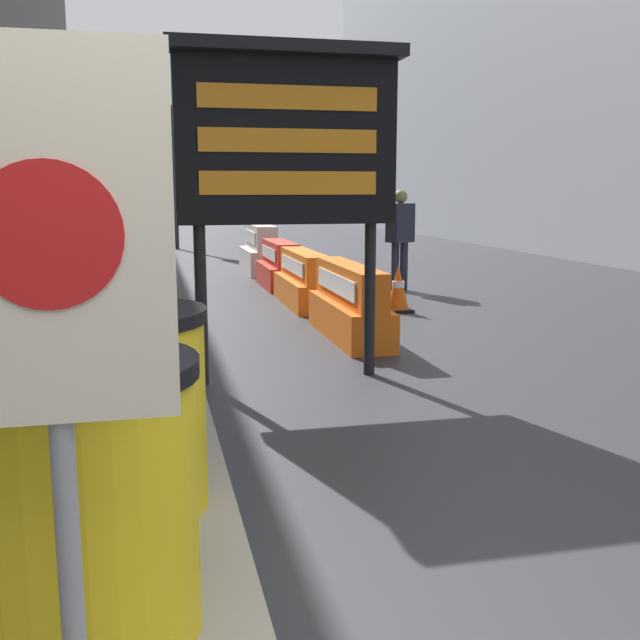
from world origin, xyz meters
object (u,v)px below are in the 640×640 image
at_px(traffic_cone_near, 398,289).
at_px(message_board, 287,139).
at_px(warning_sign, 52,293).
at_px(traffic_light_near_curb, 174,146).
at_px(jersey_barrier_white, 261,252).
at_px(barrel_drum_middle, 116,410).
at_px(jersey_barrier_orange_far, 349,306).
at_px(jersey_barrier_orange_near, 304,282).
at_px(pedestrian_worker, 400,231).
at_px(jersey_barrier_red_striped, 280,267).
at_px(barrel_drum_foreground, 71,500).

bearing_deg(traffic_cone_near, message_board, -123.08).
height_order(warning_sign, traffic_light_near_curb, traffic_light_near_curb).
height_order(message_board, jersey_barrier_white, message_board).
bearing_deg(jersey_barrier_white, barrel_drum_middle, -101.85).
distance_m(jersey_barrier_orange_far, jersey_barrier_orange_near, 2.45).
height_order(barrel_drum_middle, message_board, message_board).
relative_size(barrel_drum_middle, traffic_light_near_curb, 0.25).
relative_size(jersey_barrier_orange_far, traffic_cone_near, 3.10).
bearing_deg(pedestrian_worker, jersey_barrier_red_striped, 127.93).
relative_size(jersey_barrier_orange_far, pedestrian_worker, 1.23).
distance_m(jersey_barrier_white, traffic_light_near_curb, 6.76).
bearing_deg(barrel_drum_foreground, pedestrian_worker, 64.88).
height_order(message_board, jersey_barrier_orange_far, message_board).
bearing_deg(jersey_barrier_red_striped, jersey_barrier_white, 90.00).
bearing_deg(barrel_drum_middle, jersey_barrier_white, 78.15).
xyz_separation_m(jersey_barrier_orange_near, jersey_barrier_white, (-0.00, 4.21, 0.08)).
height_order(message_board, jersey_barrier_red_striped, message_board).
xyz_separation_m(jersey_barrier_orange_far, jersey_barrier_orange_near, (-0.00, 2.45, -0.03)).
relative_size(warning_sign, pedestrian_worker, 1.12).
relative_size(warning_sign, jersey_barrier_red_striped, 1.11).
bearing_deg(pedestrian_worker, jersey_barrier_orange_far, -144.27).
height_order(barrel_drum_middle, traffic_light_near_curb, traffic_light_near_curb).
xyz_separation_m(jersey_barrier_orange_near, jersey_barrier_red_striped, (-0.00, 2.01, 0.00)).
relative_size(warning_sign, jersey_barrier_orange_near, 0.94).
bearing_deg(jersey_barrier_white, pedestrian_worker, -58.98).
height_order(jersey_barrier_orange_far, jersey_barrier_orange_near, jersey_barrier_orange_far).
height_order(jersey_barrier_orange_near, jersey_barrier_red_striped, jersey_barrier_red_striped).
xyz_separation_m(warning_sign, traffic_light_near_curb, (1.00, 18.96, 1.34)).
bearing_deg(message_board, traffic_cone_near, 56.92).
bearing_deg(warning_sign, traffic_light_near_curb, 86.98).
relative_size(barrel_drum_foreground, jersey_barrier_orange_near, 0.49).
relative_size(jersey_barrier_orange_near, pedestrian_worker, 1.19).
relative_size(barrel_drum_foreground, jersey_barrier_red_striped, 0.58).
bearing_deg(pedestrian_worker, barrel_drum_middle, -144.77).
xyz_separation_m(barrel_drum_foreground, traffic_cone_near, (3.54, 7.04, -0.32)).
height_order(warning_sign, jersey_barrier_white, warning_sign).
height_order(traffic_light_near_curb, pedestrian_worker, traffic_light_near_curb).
height_order(message_board, jersey_barrier_orange_near, message_board).
xyz_separation_m(message_board, traffic_light_near_curb, (-0.38, 14.51, 0.70)).
height_order(warning_sign, message_board, message_board).
distance_m(jersey_barrier_orange_near, jersey_barrier_red_striped, 2.01).
distance_m(warning_sign, jersey_barrier_orange_near, 8.95).
xyz_separation_m(jersey_barrier_orange_far, pedestrian_worker, (1.83, 3.62, 0.60)).
xyz_separation_m(warning_sign, jersey_barrier_orange_far, (2.38, 6.11, -1.05)).
bearing_deg(traffic_light_near_curb, jersey_barrier_orange_near, -82.47).
relative_size(warning_sign, traffic_light_near_curb, 0.48).
relative_size(jersey_barrier_orange_far, jersey_barrier_red_striped, 1.21).
distance_m(jersey_barrier_red_striped, traffic_light_near_curb, 8.84).
relative_size(message_board, jersey_barrier_orange_far, 1.41).
relative_size(jersey_barrier_orange_near, jersey_barrier_white, 1.09).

